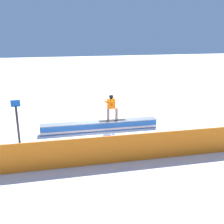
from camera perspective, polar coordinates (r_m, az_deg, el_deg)
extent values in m
plane|color=white|center=(13.58, -2.68, -4.17)|extent=(120.00, 120.00, 0.00)
cube|color=blue|center=(13.50, -2.69, -3.24)|extent=(6.20, 1.08, 0.47)
cube|color=white|center=(13.54, -2.69, -3.71)|extent=(6.21, 1.09, 0.11)
cube|color=gray|center=(13.42, -2.71, -2.22)|extent=(6.20, 1.14, 0.04)
cube|color=black|center=(13.53, 0.08, -1.92)|extent=(1.45, 0.38, 0.01)
cylinder|color=gray|center=(13.38, -0.86, -0.60)|extent=(0.15, 0.15, 0.67)
cylinder|color=gray|center=(13.48, 1.02, -0.47)|extent=(0.15, 0.15, 0.67)
cube|color=orange|center=(13.25, -0.19, 1.92)|extent=(0.42, 0.27, 0.53)
sphere|color=black|center=(13.17, -0.19, 3.49)|extent=(0.22, 0.22, 0.22)
cylinder|color=orange|center=(13.05, -0.78, 1.81)|extent=(0.47, 0.12, 0.44)
cylinder|color=orange|center=(13.43, 0.06, 2.22)|extent=(0.19, 0.10, 0.56)
cube|color=orange|center=(10.05, 3.01, -8.20)|extent=(10.36, 1.08, 1.14)
cylinder|color=#262628|center=(12.18, -20.46, -3.05)|extent=(0.10, 0.10, 1.84)
cube|color=blue|center=(11.89, -20.96, 1.83)|extent=(0.40, 0.04, 0.30)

